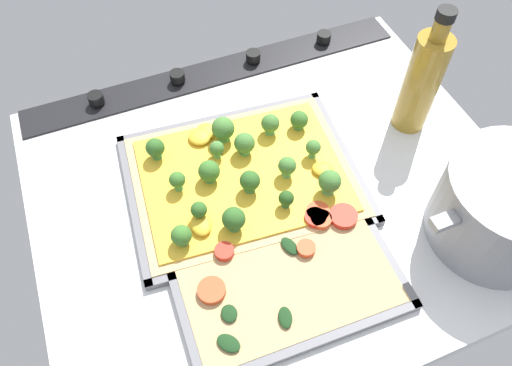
{
  "coord_description": "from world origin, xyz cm",
  "views": [
    {
      "loc": [
        20.32,
        41.24,
        65.54
      ],
      "look_at": [
        3.75,
        0.37,
        3.73
      ],
      "focal_mm": 34.87,
      "sensor_mm": 36.0,
      "label": 1
    }
  ],
  "objects_px": {
    "oil_bottle": "(422,81)",
    "veggie_pizza_back": "(283,263)",
    "cooking_pot": "(505,208)",
    "broccoli_pizza": "(242,173)",
    "baking_tray_front": "(243,180)",
    "baking_tray_back": "(281,267)"
  },
  "relations": [
    {
      "from": "veggie_pizza_back",
      "to": "cooking_pot",
      "type": "distance_m",
      "value": 0.32
    },
    {
      "from": "baking_tray_back",
      "to": "oil_bottle",
      "type": "bearing_deg",
      "value": -151.29
    },
    {
      "from": "baking_tray_front",
      "to": "broccoli_pizza",
      "type": "bearing_deg",
      "value": -75.04
    },
    {
      "from": "veggie_pizza_back",
      "to": "cooking_pot",
      "type": "relative_size",
      "value": 1.13
    },
    {
      "from": "broccoli_pizza",
      "to": "baking_tray_back",
      "type": "bearing_deg",
      "value": 88.2
    },
    {
      "from": "baking_tray_back",
      "to": "cooking_pot",
      "type": "distance_m",
      "value": 0.33
    },
    {
      "from": "baking_tray_front",
      "to": "oil_bottle",
      "type": "height_order",
      "value": "oil_bottle"
    },
    {
      "from": "broccoli_pizza",
      "to": "oil_bottle",
      "type": "relative_size",
      "value": 1.58
    },
    {
      "from": "baking_tray_front",
      "to": "cooking_pot",
      "type": "xyz_separation_m",
      "value": [
        -0.31,
        0.23,
        0.06
      ]
    },
    {
      "from": "baking_tray_front",
      "to": "broccoli_pizza",
      "type": "distance_m",
      "value": 0.02
    },
    {
      "from": "baking_tray_front",
      "to": "veggie_pizza_back",
      "type": "distance_m",
      "value": 0.16
    },
    {
      "from": "baking_tray_back",
      "to": "cooking_pot",
      "type": "height_order",
      "value": "cooking_pot"
    },
    {
      "from": "broccoli_pizza",
      "to": "baking_tray_front",
      "type": "bearing_deg",
      "value": 104.96
    },
    {
      "from": "baking_tray_back",
      "to": "veggie_pizza_back",
      "type": "relative_size",
      "value": 1.08
    },
    {
      "from": "cooking_pot",
      "to": "broccoli_pizza",
      "type": "bearing_deg",
      "value": -36.33
    },
    {
      "from": "broccoli_pizza",
      "to": "veggie_pizza_back",
      "type": "height_order",
      "value": "broccoli_pizza"
    },
    {
      "from": "broccoli_pizza",
      "to": "oil_bottle",
      "type": "bearing_deg",
      "value": -178.2
    },
    {
      "from": "broccoli_pizza",
      "to": "baking_tray_back",
      "type": "relative_size",
      "value": 1.13
    },
    {
      "from": "broccoli_pizza",
      "to": "oil_bottle",
      "type": "height_order",
      "value": "oil_bottle"
    },
    {
      "from": "oil_bottle",
      "to": "cooking_pot",
      "type": "bearing_deg",
      "value": 88.13
    },
    {
      "from": "baking_tray_front",
      "to": "veggie_pizza_back",
      "type": "bearing_deg",
      "value": 89.22
    },
    {
      "from": "oil_bottle",
      "to": "veggie_pizza_back",
      "type": "bearing_deg",
      "value": 28.53
    }
  ]
}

